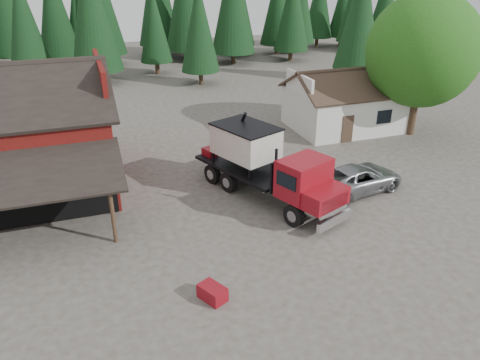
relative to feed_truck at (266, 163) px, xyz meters
name	(u,v)px	position (x,y,z in m)	size (l,w,h in m)	color
ground	(243,243)	(-2.77, -4.03, -2.03)	(120.00, 120.00, 0.00)	#494239
farmhouse	(345,107)	(10.23, 8.97, -0.36)	(8.60, 6.42, 4.65)	silver
deciduous_tree	(423,55)	(14.24, 5.94, 3.88)	(8.00, 8.00, 10.20)	#382619
conifer_backdrop	(129,65)	(-2.77, 37.97, -2.03)	(76.00, 16.00, 16.00)	black
near_pine_b	(199,26)	(3.23, 25.97, 3.86)	(3.96, 3.96, 10.40)	#382619
near_pine_c	(361,14)	(19.23, 21.97, 4.86)	(4.84, 4.84, 12.40)	#382619
near_pine_d	(91,9)	(-6.77, 29.97, 5.36)	(5.28, 5.28, 13.40)	#382619
feed_truck	(266,163)	(0.00, 0.00, 0.00)	(5.96, 9.88, 4.34)	black
silver_car	(358,178)	(5.23, -1.03, -1.26)	(2.54, 5.51, 1.53)	#9B9EA3
equip_box	(212,293)	(-5.22, -7.37, -1.73)	(0.70, 1.10, 0.60)	maroon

